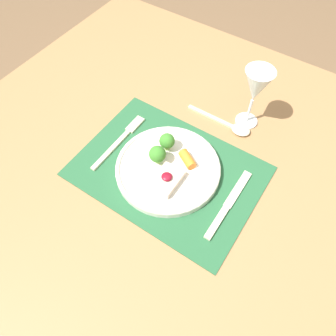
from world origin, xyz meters
TOP-DOWN VIEW (x-y plane):
  - ground_plane at (0.00, 0.00)m, footprint 8.00×8.00m
  - dining_table at (0.00, 0.00)m, footprint 1.27×1.23m
  - placemat at (0.00, 0.00)m, footprint 0.47×0.33m
  - dinner_plate at (0.00, -0.00)m, footprint 0.27×0.27m
  - fork at (-0.16, 0.02)m, footprint 0.02×0.21m
  - knife at (0.18, -0.01)m, footprint 0.02×0.21m
  - spoon at (0.08, 0.23)m, footprint 0.20×0.04m
  - wine_glass_near at (0.09, 0.27)m, footprint 0.08×0.08m

SIDE VIEW (x-z plane):
  - ground_plane at x=0.00m, z-range 0.00..0.00m
  - dining_table at x=0.00m, z-range 0.29..1.04m
  - placemat at x=0.00m, z-range 0.75..0.75m
  - fork at x=-0.16m, z-range 0.75..0.76m
  - knife at x=0.18m, z-range 0.75..0.76m
  - spoon at x=0.08m, z-range 0.75..0.76m
  - dinner_plate at x=0.00m, z-range 0.73..0.80m
  - wine_glass_near at x=0.09m, z-range 0.79..0.97m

